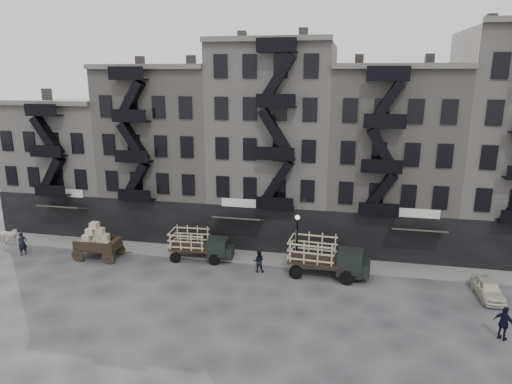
% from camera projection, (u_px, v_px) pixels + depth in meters
% --- Properties ---
extents(ground, '(140.00, 140.00, 0.00)m').
position_uv_depth(ground, '(252.00, 278.00, 33.72)').
color(ground, '#38383A').
rests_on(ground, ground).
extents(sidewalk, '(55.00, 2.50, 0.15)m').
position_uv_depth(sidewalk, '(261.00, 258.00, 37.25)').
color(sidewalk, slate).
rests_on(sidewalk, ground).
extents(building_west, '(10.00, 11.35, 13.20)m').
position_uv_depth(building_west, '(77.00, 163.00, 45.42)').
color(building_west, '#9A938D').
rests_on(building_west, ground).
extents(building_midwest, '(10.00, 11.35, 16.20)m').
position_uv_depth(building_midwest, '(170.00, 151.00, 43.07)').
color(building_midwest, gray).
rests_on(building_midwest, ground).
extents(building_center, '(10.00, 11.35, 18.20)m').
position_uv_depth(building_center, '(275.00, 144.00, 40.85)').
color(building_center, '#9A938D').
rests_on(building_center, ground).
extents(building_mideast, '(10.00, 11.35, 16.20)m').
position_uv_depth(building_mideast, '(389.00, 159.00, 39.14)').
color(building_mideast, gray).
rests_on(building_mideast, ground).
extents(lamp_post, '(0.36, 0.36, 4.28)m').
position_uv_depth(lamp_post, '(297.00, 234.00, 34.88)').
color(lamp_post, black).
rests_on(lamp_post, ground).
extents(horse, '(2.03, 1.27, 1.59)m').
position_uv_depth(horse, '(8.00, 236.00, 40.00)').
color(horse, beige).
rests_on(horse, ground).
extents(wagon, '(3.70, 2.03, 3.11)m').
position_uv_depth(wagon, '(96.00, 238.00, 36.89)').
color(wagon, black).
rests_on(wagon, ground).
extents(stake_truck_west, '(5.16, 2.36, 2.54)m').
position_uv_depth(stake_truck_west, '(200.00, 243.00, 36.78)').
color(stake_truck_west, black).
rests_on(stake_truck_west, ground).
extents(stake_truck_east, '(6.04, 2.81, 2.96)m').
position_uv_depth(stake_truck_east, '(326.00, 255.00, 33.73)').
color(stake_truck_east, black).
rests_on(stake_truck_east, ground).
extents(car_east, '(1.71, 3.77, 1.25)m').
position_uv_depth(car_east, '(488.00, 289.00, 30.70)').
color(car_east, beige).
rests_on(car_east, ground).
extents(pedestrian_west, '(0.77, 0.85, 1.95)m').
position_uv_depth(pedestrian_west, '(23.00, 244.00, 37.80)').
color(pedestrian_west, black).
rests_on(pedestrian_west, ground).
extents(pedestrian_mid, '(0.92, 0.76, 1.76)m').
position_uv_depth(pedestrian_mid, '(259.00, 261.00, 34.60)').
color(pedestrian_mid, black).
rests_on(pedestrian_mid, ground).
extents(policeman, '(1.21, 1.17, 2.03)m').
position_uv_depth(policeman, '(504.00, 324.00, 25.75)').
color(policeman, black).
rests_on(policeman, ground).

